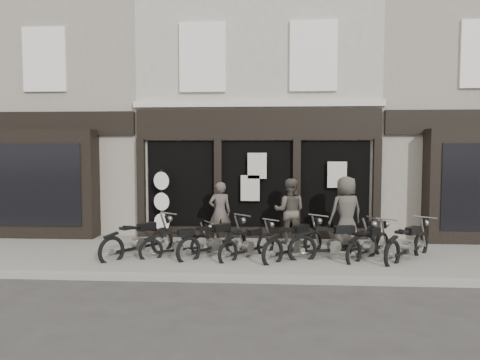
# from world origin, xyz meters

# --- Properties ---
(ground_plane) EXTENTS (90.00, 90.00, 0.00)m
(ground_plane) POSITION_xyz_m (0.00, 0.00, 0.00)
(ground_plane) COLOR #2D2B28
(ground_plane) RESTS_ON ground
(pavement) EXTENTS (30.00, 4.20, 0.12)m
(pavement) POSITION_xyz_m (0.00, 0.90, 0.06)
(pavement) COLOR slate
(pavement) RESTS_ON ground_plane
(kerb) EXTENTS (30.00, 0.25, 0.13)m
(kerb) POSITION_xyz_m (0.00, -1.25, 0.07)
(kerb) COLOR gray
(kerb) RESTS_ON ground_plane
(central_building) EXTENTS (7.30, 6.22, 8.34)m
(central_building) POSITION_xyz_m (0.00, 5.95, 4.08)
(central_building) COLOR #B6AE9C
(central_building) RESTS_ON ground
(neighbour_left) EXTENTS (5.60, 6.73, 8.34)m
(neighbour_left) POSITION_xyz_m (-6.35, 5.90, 4.04)
(neighbour_left) COLOR gray
(neighbour_left) RESTS_ON ground
(neighbour_right) EXTENTS (5.60, 6.73, 8.34)m
(neighbour_right) POSITION_xyz_m (6.35, 5.90, 4.04)
(neighbour_right) COLOR gray
(neighbour_right) RESTS_ON ground
(motorcycle_0) EXTENTS (1.56, 1.95, 1.08)m
(motorcycle_0) POSITION_xyz_m (-2.85, 0.47, 0.43)
(motorcycle_0) COLOR black
(motorcycle_0) RESTS_ON ground
(motorcycle_1) EXTENTS (1.73, 1.17, 0.91)m
(motorcycle_1) POSITION_xyz_m (-1.88, 0.48, 0.36)
(motorcycle_1) COLOR black
(motorcycle_1) RESTS_ON ground
(motorcycle_2) EXTENTS (1.70, 1.77, 1.06)m
(motorcycle_2) POSITION_xyz_m (-0.99, 0.56, 0.42)
(motorcycle_2) COLOR black
(motorcycle_2) RESTS_ON ground
(motorcycle_3) EXTENTS (1.45, 1.66, 0.95)m
(motorcycle_3) POSITION_xyz_m (-0.14, 0.50, 0.38)
(motorcycle_3) COLOR black
(motorcycle_3) RESTS_ON ground
(motorcycle_4) EXTENTS (1.68, 1.84, 1.07)m
(motorcycle_4) POSITION_xyz_m (0.98, 0.45, 0.43)
(motorcycle_4) COLOR black
(motorcycle_4) RESTS_ON ground
(motorcycle_5) EXTENTS (2.23, 0.90, 1.09)m
(motorcycle_5) POSITION_xyz_m (1.93, 0.46, 0.43)
(motorcycle_5) COLOR black
(motorcycle_5) RESTS_ON ground
(motorcycle_6) EXTENTS (1.49, 1.71, 0.98)m
(motorcycle_6) POSITION_xyz_m (2.78, 0.60, 0.39)
(motorcycle_6) COLOR black
(motorcycle_6) RESTS_ON ground
(motorcycle_7) EXTENTS (1.64, 1.80, 1.05)m
(motorcycle_7) POSITION_xyz_m (3.67, 0.50, 0.42)
(motorcycle_7) COLOR black
(motorcycle_7) RESTS_ON ground
(man_left) EXTENTS (0.70, 0.54, 1.70)m
(man_left) POSITION_xyz_m (-1.02, 2.18, 0.97)
(man_left) COLOR #463F39
(man_left) RESTS_ON pavement
(man_centre) EXTENTS (0.95, 0.78, 1.81)m
(man_centre) POSITION_xyz_m (0.92, 2.17, 1.02)
(man_centre) COLOR #48423A
(man_centre) RESTS_ON pavement
(man_right) EXTENTS (1.08, 0.90, 1.90)m
(man_right) POSITION_xyz_m (2.42, 1.82, 1.07)
(man_right) COLOR #423E37
(man_right) RESTS_ON pavement
(advert_sign_post) EXTENTS (0.50, 0.34, 2.14)m
(advert_sign_post) POSITION_xyz_m (-2.77, 2.58, 1.04)
(advert_sign_post) COLOR black
(advert_sign_post) RESTS_ON ground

